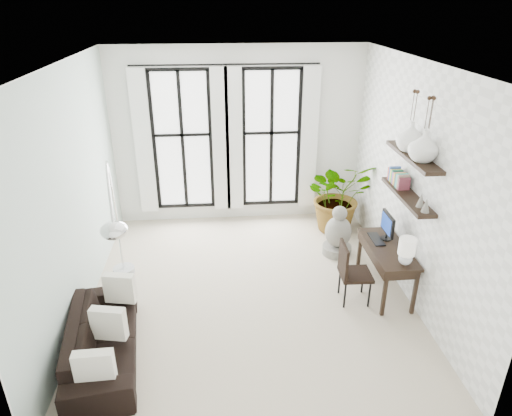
{
  "coord_description": "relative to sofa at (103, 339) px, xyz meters",
  "views": [
    {
      "loc": [
        -0.38,
        -5.51,
        3.91
      ],
      "look_at": [
        0.13,
        0.3,
        1.2
      ],
      "focal_mm": 32.0,
      "sensor_mm": 36.0,
      "label": 1
    }
  ],
  "objects": [
    {
      "name": "ceiling",
      "position": [
        1.8,
        1.19,
        2.92
      ],
      "size": [
        5.0,
        5.0,
        0.0
      ],
      "primitive_type": "plane",
      "color": "white",
      "rests_on": "wall_back"
    },
    {
      "name": "throw_pillows",
      "position": [
        0.1,
        0.0,
        0.22
      ],
      "size": [
        0.4,
        1.52,
        0.4
      ],
      "color": "white",
      "rests_on": "sofa"
    },
    {
      "name": "floor",
      "position": [
        1.8,
        1.19,
        -0.28
      ],
      "size": [
        5.0,
        5.0,
        0.0
      ],
      "primitive_type": "plane",
      "color": "#C1B19A",
      "rests_on": "ground"
    },
    {
      "name": "desk",
      "position": [
        3.75,
        0.99,
        0.41
      ],
      "size": [
        0.52,
        1.22,
        1.11
      ],
      "color": "black",
      "rests_on": "floor"
    },
    {
      "name": "vase_b",
      "position": [
        3.91,
        1.2,
        1.99
      ],
      "size": [
        0.37,
        0.37,
        0.38
      ],
      "primitive_type": "imported",
      "color": "white",
      "rests_on": "shelf_upper"
    },
    {
      "name": "sofa",
      "position": [
        0.0,
        0.0,
        0.0
      ],
      "size": [
        1.0,
        1.98,
        0.55
      ],
      "primitive_type": "imported",
      "rotation": [
        0.0,
        0.0,
        1.71
      ],
      "color": "black",
      "rests_on": "floor"
    },
    {
      "name": "vase_a",
      "position": [
        3.91,
        0.8,
        1.99
      ],
      "size": [
        0.37,
        0.37,
        0.38
      ],
      "primitive_type": "imported",
      "color": "white",
      "rests_on": "shelf_upper"
    },
    {
      "name": "plant",
      "position": [
        3.55,
        3.03,
        0.39
      ],
      "size": [
        1.31,
        1.17,
        1.34
      ],
      "primitive_type": "imported",
      "rotation": [
        0.0,
        0.0,
        0.11
      ],
      "color": "#2D7228",
      "rests_on": "floor"
    },
    {
      "name": "windows",
      "position": [
        1.6,
        3.62,
        1.28
      ],
      "size": [
        3.26,
        0.13,
        2.65
      ],
      "color": "white",
      "rests_on": "wall_back"
    },
    {
      "name": "wall_right",
      "position": [
        4.05,
        1.19,
        1.32
      ],
      "size": [
        0.0,
        5.0,
        5.0
      ],
      "primitive_type": "plane",
      "rotation": [
        1.57,
        0.0,
        -1.57
      ],
      "color": "white",
      "rests_on": "floor"
    },
    {
      "name": "wall_back",
      "position": [
        1.8,
        3.69,
        1.32
      ],
      "size": [
        4.5,
        0.0,
        4.5
      ],
      "primitive_type": "plane",
      "rotation": [
        1.57,
        0.0,
        0.0
      ],
      "color": "white",
      "rests_on": "floor"
    },
    {
      "name": "buddha",
      "position": [
        3.34,
        2.14,
        0.09
      ],
      "size": [
        0.48,
        0.48,
        0.86
      ],
      "color": "gray",
      "rests_on": "floor"
    },
    {
      "name": "wall_left",
      "position": [
        -0.45,
        1.19,
        1.32
      ],
      "size": [
        0.0,
        5.0,
        5.0
      ],
      "primitive_type": "plane",
      "rotation": [
        1.57,
        0.0,
        1.57
      ],
      "color": "#B4C9BF",
      "rests_on": "floor"
    },
    {
      "name": "arc_lamp",
      "position": [
        0.1,
        0.94,
        1.42
      ],
      "size": [
        0.71,
        2.11,
        2.17
      ],
      "color": "silver",
      "rests_on": "floor"
    },
    {
      "name": "wall_shelves",
      "position": [
        3.91,
        1.09,
        1.45
      ],
      "size": [
        0.25,
        1.3,
        0.6
      ],
      "color": "black",
      "rests_on": "wall_right"
    },
    {
      "name": "desk_chair",
      "position": [
        3.17,
        0.86,
        0.23
      ],
      "size": [
        0.44,
        0.44,
        0.89
      ],
      "rotation": [
        0.0,
        0.0,
        -0.03
      ],
      "color": "black",
      "rests_on": "floor"
    }
  ]
}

